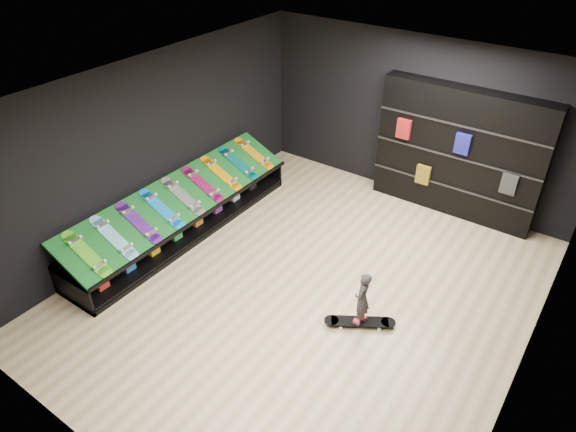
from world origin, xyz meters
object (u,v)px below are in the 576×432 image
Objects in this scene: back_shelving at (458,153)px; display_rack at (184,219)px; floor_skateboard at (360,323)px; child at (361,308)px.

display_rack is at bearing -136.29° from back_shelving.
display_rack is 4.89m from back_shelving.
back_shelving is 3.73m from floor_skateboard.
display_rack is 3.57m from child.
back_shelving is 5.88× the size of child.
child is (0.00, -0.00, 0.29)m from floor_skateboard.
display_rack is at bearing -105.25° from child.
child is at bearing -122.34° from floor_skateboard.
floor_skateboard is at bearing -3.78° from display_rack.
floor_skateboard is (3.56, -0.24, -0.21)m from display_rack.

